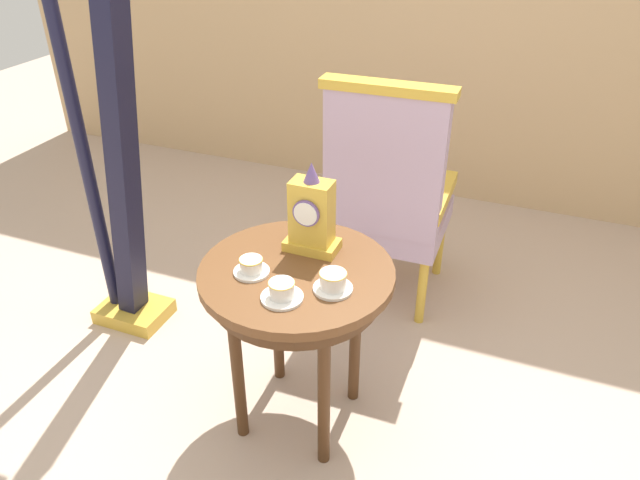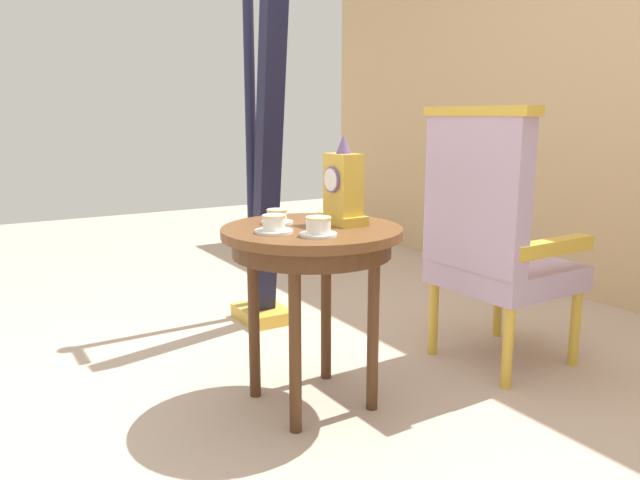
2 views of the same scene
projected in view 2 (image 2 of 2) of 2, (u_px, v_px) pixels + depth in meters
The scene contains 8 objects.
ground_plane at pixel (290, 399), 2.43m from camera, with size 10.00×10.00×0.00m, color #BCA38E.
side_table at pixel (312, 249), 2.29m from camera, with size 0.67×0.67×0.70m.
teacup_left at pixel (277, 217), 2.34m from camera, with size 0.12×0.12×0.06m.
teacup_right at pixel (274, 225), 2.16m from camera, with size 0.14×0.14×0.06m.
teacup_center at pixel (319, 227), 2.11m from camera, with size 0.13×0.13×0.07m.
mantel_clock at pixel (343, 189), 2.32m from camera, with size 0.19×0.11×0.34m.
armchair at pixel (492, 235), 2.67m from camera, with size 0.56×0.54×1.14m.
harp at pixel (263, 181), 3.20m from camera, with size 0.40×0.24×1.89m.
Camera 2 is at (1.99, -1.07, 1.11)m, focal length 34.56 mm.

